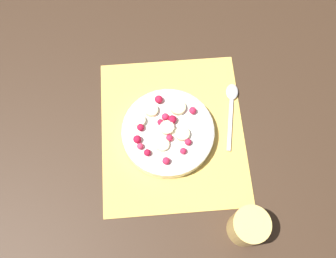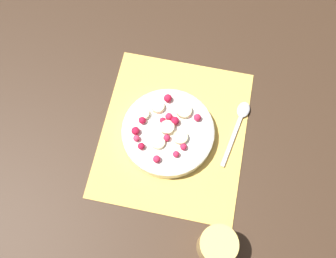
# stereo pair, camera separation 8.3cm
# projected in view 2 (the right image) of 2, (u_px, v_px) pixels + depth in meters

# --- Properties ---
(ground_plane) EXTENTS (3.00, 3.00, 0.00)m
(ground_plane) POSITION_uv_depth(u_px,v_px,m) (173.00, 133.00, 0.87)
(ground_plane) COLOR #382619
(placemat) EXTENTS (0.38, 0.33, 0.01)m
(placemat) POSITION_uv_depth(u_px,v_px,m) (173.00, 133.00, 0.87)
(placemat) COLOR #E0B251
(placemat) RESTS_ON ground_plane
(fruit_bowl) EXTENTS (0.21, 0.21, 0.05)m
(fruit_bowl) POSITION_uv_depth(u_px,v_px,m) (168.00, 132.00, 0.85)
(fruit_bowl) COLOR silver
(fruit_bowl) RESTS_ON placemat
(spoon) EXTENTS (0.17, 0.05, 0.01)m
(spoon) POSITION_uv_depth(u_px,v_px,m) (240.00, 120.00, 0.87)
(spoon) COLOR #B2B2B7
(spoon) RESTS_ON placemat
(drinking_glass) EXTENTS (0.07, 0.07, 0.09)m
(drinking_glass) POSITION_uv_depth(u_px,v_px,m) (217.00, 245.00, 0.74)
(drinking_glass) COLOR #F4CC66
(drinking_glass) RESTS_ON ground_plane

